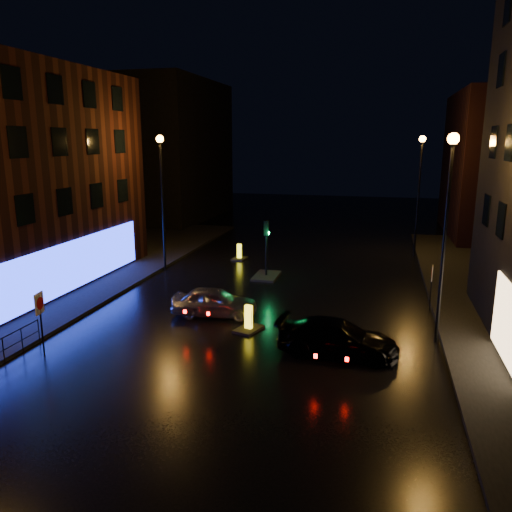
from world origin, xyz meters
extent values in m
plane|color=black|center=(0.00, 0.00, 0.00)|extent=(120.00, 120.00, 0.00)
cube|color=black|center=(-14.00, 8.00, 0.07)|extent=(12.00, 44.00, 0.15)
cube|color=black|center=(-16.00, 35.00, 7.00)|extent=(8.00, 16.00, 14.00)
cube|color=black|center=(15.00, 32.00, 6.00)|extent=(8.00, 14.00, 12.00)
cylinder|color=black|center=(-7.80, 14.00, 4.00)|extent=(0.14, 0.14, 8.00)
cylinder|color=black|center=(-7.80, 14.00, 8.00)|extent=(0.20, 0.20, 0.25)
sphere|color=orange|center=(-7.80, 14.00, 8.15)|extent=(0.44, 0.44, 0.44)
cylinder|color=black|center=(7.80, 6.00, 4.00)|extent=(0.14, 0.14, 8.00)
cylinder|color=black|center=(7.80, 6.00, 8.00)|extent=(0.20, 0.20, 0.25)
sphere|color=orange|center=(7.80, 6.00, 8.15)|extent=(0.44, 0.44, 0.44)
cylinder|color=black|center=(7.80, 22.00, 4.00)|extent=(0.14, 0.14, 8.00)
cylinder|color=black|center=(7.80, 22.00, 8.00)|extent=(0.20, 0.20, 0.25)
sphere|color=orange|center=(7.80, 22.00, 8.15)|extent=(0.44, 0.44, 0.44)
cube|color=black|center=(-1.20, 14.00, 0.06)|extent=(1.40, 2.40, 0.12)
cylinder|color=black|center=(-1.20, 14.00, 1.40)|extent=(0.12, 0.12, 2.80)
cube|color=black|center=(-1.20, 14.00, 3.00)|extent=(0.28, 0.22, 0.90)
cylinder|color=#0CFF59|center=(-1.06, 14.00, 2.72)|extent=(0.05, 0.18, 0.18)
cylinder|color=black|center=(-8.00, 2.00, 0.50)|extent=(0.04, 0.04, 1.00)
imported|color=#B3B6BC|center=(-2.04, 6.78, 0.68)|extent=(4.15, 2.06, 1.36)
imported|color=black|center=(3.96, 3.77, 0.68)|extent=(4.75, 2.12, 1.36)
cube|color=black|center=(0.00, 5.35, 0.05)|extent=(1.23, 1.51, 0.11)
cube|color=yellow|center=(0.00, 5.35, 0.60)|extent=(0.35, 0.28, 1.09)
cube|color=black|center=(0.00, 5.35, 0.60)|extent=(0.32, 0.12, 0.66)
cube|color=black|center=(-4.03, 17.97, 0.05)|extent=(0.94, 1.31, 0.10)
cube|color=yellow|center=(-4.03, 17.97, 0.57)|extent=(0.31, 0.21, 1.03)
cube|color=black|center=(-4.03, 17.97, 0.57)|extent=(0.31, 0.05, 0.62)
cylinder|color=black|center=(-7.05, 1.01, 1.20)|extent=(0.07, 0.07, 2.40)
cube|color=silver|center=(-7.05, 1.01, 2.08)|extent=(0.16, 0.60, 0.82)
cylinder|color=#B20C0C|center=(-7.02, 1.02, 2.08)|extent=(0.11, 0.48, 0.48)
cylinder|color=black|center=(7.90, 10.26, 1.05)|extent=(0.06, 0.06, 2.10)
cube|color=silver|center=(7.90, 10.26, 1.81)|extent=(0.10, 0.53, 0.72)
cylinder|color=#B20C0C|center=(7.87, 10.26, 1.81)|extent=(0.06, 0.42, 0.42)
camera|label=1|loc=(5.28, -14.40, 8.12)|focal=35.00mm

